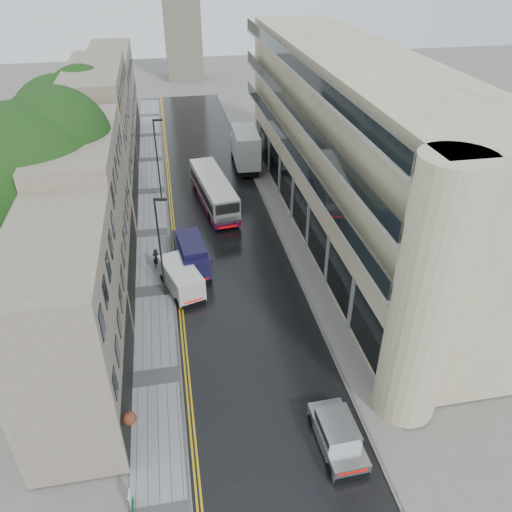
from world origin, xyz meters
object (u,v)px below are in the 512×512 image
object	(u,v)px
tree_near	(34,207)
white_van	(177,294)
pedestrian	(157,258)
tree_far	(68,145)
silver_hatchback	(332,463)
cream_bus	(209,207)
navy_van	(184,268)
lamp_post_near	(160,250)
lamp_post_far	(158,162)
estate_sign	(130,502)
white_lorry	(236,155)

from	to	relation	value
tree_near	white_van	world-z (taller)	tree_near
tree_near	pedestrian	size ratio (longest dim) A/B	8.53
tree_near	tree_far	bearing A→B (deg)	88.68
silver_hatchback	pedestrian	distance (m)	20.23
tree_near	silver_hatchback	bearing A→B (deg)	-48.94
white_van	pedestrian	bearing A→B (deg)	87.90
tree_near	pedestrian	bearing A→B (deg)	16.85
cream_bus	white_van	xyz separation A→B (m)	(-3.41, -11.59, -0.38)
tree_far	navy_van	xyz separation A→B (m)	(8.52, -13.10, -4.94)
tree_far	lamp_post_near	size ratio (longest dim) A/B	1.68
cream_bus	lamp_post_near	world-z (taller)	lamp_post_near
tree_near	navy_van	bearing A→B (deg)	-0.62
white_van	lamp_post_near	distance (m)	3.19
lamp_post_far	estate_sign	world-z (taller)	lamp_post_far
navy_van	lamp_post_far	bearing A→B (deg)	88.61
tree_near	silver_hatchback	distance (m)	22.93
navy_van	lamp_post_near	size ratio (longest dim) A/B	0.67
white_van	lamp_post_far	distance (m)	16.50
white_van	navy_van	size ratio (longest dim) A/B	0.89
tree_far	silver_hatchback	xyz separation A→B (m)	(14.21, -29.65, -5.44)
white_van	navy_van	distance (m)	2.72
white_lorry	estate_sign	world-z (taller)	white_lorry
tree_far	pedestrian	size ratio (longest dim) A/B	7.65
white_lorry	lamp_post_far	xyz separation A→B (m)	(-7.94, -5.06, 1.84)
navy_van	lamp_post_near	distance (m)	3.19
white_van	lamp_post_far	world-z (taller)	lamp_post_far
white_lorry	pedestrian	bearing A→B (deg)	-115.08
navy_van	white_lorry	bearing A→B (deg)	63.55
tree_near	lamp_post_far	xyz separation A→B (m)	(7.54, 13.48, -2.96)
tree_far	lamp_post_near	bearing A→B (deg)	-63.78
tree_far	lamp_post_far	size ratio (longest dim) A/B	1.61
estate_sign	lamp_post_far	bearing A→B (deg)	89.97
lamp_post_far	estate_sign	xyz separation A→B (m)	(-2.09, -30.26, -3.30)
lamp_post_near	estate_sign	distance (m)	15.80
tree_near	tree_far	size ratio (longest dim) A/B	1.11
tree_near	lamp_post_far	size ratio (longest dim) A/B	1.80
tree_near	white_lorry	xyz separation A→B (m)	(15.48, 18.54, -4.81)
tree_near	tree_far	xyz separation A→B (m)	(0.30, 13.00, -0.72)
lamp_post_near	estate_sign	xyz separation A→B (m)	(-1.95, -15.36, -3.14)
white_lorry	pedestrian	size ratio (longest dim) A/B	4.95
silver_hatchback	estate_sign	size ratio (longest dim) A/B	3.68
tree_near	white_van	distance (m)	10.48
estate_sign	pedestrian	bearing A→B (deg)	89.47
white_lorry	lamp_post_near	bearing A→B (deg)	-109.61
pedestrian	estate_sign	world-z (taller)	pedestrian
navy_van	pedestrian	world-z (taller)	navy_van
tree_far	lamp_post_far	xyz separation A→B (m)	(7.24, 0.48, -2.25)
lamp_post_near	estate_sign	bearing A→B (deg)	-87.26
tree_far	white_lorry	xyz separation A→B (m)	(15.18, 5.54, -4.09)
white_lorry	lamp_post_near	xyz separation A→B (m)	(-8.07, -19.96, 1.68)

